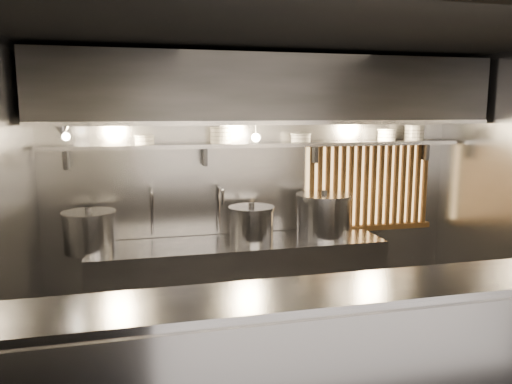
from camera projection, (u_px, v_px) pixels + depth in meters
name	position (u px, v px, depth m)	size (l,w,h in m)	color
floor	(301.00, 376.00, 4.24)	(4.50, 4.50, 0.00)	black
ceiling	(307.00, 35.00, 3.79)	(4.50, 4.50, 0.00)	black
wall_back	(258.00, 187.00, 5.45)	(4.50, 4.50, 0.00)	gray
serving_counter	(351.00, 370.00, 3.23)	(4.50, 0.56, 1.13)	#97979C
cooking_bench	(239.00, 284.00, 5.18)	(3.00, 0.70, 0.90)	#97979C
bowl_shelf	(262.00, 145.00, 5.20)	(4.40, 0.34, 0.04)	#97979C
exhaust_hood	(268.00, 91.00, 4.91)	(4.40, 0.81, 0.65)	#2D2D30
wood_screen	(369.00, 186.00, 5.72)	(1.56, 0.09, 1.04)	#FFC772
faucet_left	(152.00, 203.00, 5.07)	(0.04, 0.30, 0.50)	silver
faucet_right	(220.00, 200.00, 5.23)	(0.04, 0.30, 0.50)	silver
heat_lamp	(62.00, 130.00, 4.27)	(0.25, 0.35, 0.20)	#97979C
pendant_bulb	(256.00, 137.00, 5.05)	(0.09, 0.09, 0.19)	#2D2D30
stock_pot_left	(89.00, 231.00, 4.75)	(0.57, 0.57, 0.43)	#97979C
stock_pot_mid	(252.00, 224.00, 5.13)	(0.52, 0.52, 0.40)	#97979C
stock_pot_right	(324.00, 215.00, 5.32)	(0.79, 0.79, 0.50)	#97979C
bowl_stack_0	(145.00, 140.00, 4.91)	(0.20, 0.20, 0.09)	white
bowl_stack_1	(221.00, 135.00, 5.08)	(0.23, 0.23, 0.17)	white
bowl_stack_2	(301.00, 138.00, 5.29)	(0.22, 0.22, 0.09)	white
bowl_stack_3	(387.00, 135.00, 5.53)	(0.21, 0.21, 0.13)	white
bowl_stack_4	(414.00, 133.00, 5.61)	(0.23, 0.23, 0.17)	white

